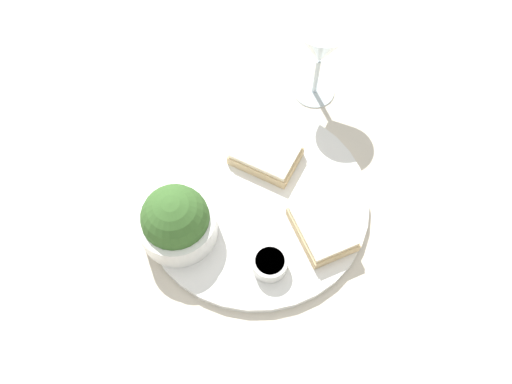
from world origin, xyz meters
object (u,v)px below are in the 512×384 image
Objects in this scene: wine_glass at (321,46)px; sauce_ramekin at (270,263)px; salad_bowl at (176,221)px; cheese_toast_far at (323,228)px; cheese_toast_near at (266,155)px.

sauce_ramekin is at bearing 136.52° from wine_glass.
wine_glass is at bearing -43.48° from sauce_ramekin.
cheese_toast_far is (-0.10, -0.18, -0.02)m from salad_bowl.
wine_glass is (0.13, -0.31, 0.06)m from salad_bowl.
cheese_toast_far is (0.01, -0.09, -0.00)m from sauce_ramekin.
salad_bowl reaches higher than sauce_ramekin.
salad_bowl is 0.73× the size of wine_glass.
sauce_ramekin is at bearing 151.99° from cheese_toast_near.
wine_glass is (0.24, -0.23, 0.08)m from sauce_ramekin.
salad_bowl is 0.18m from cheese_toast_near.
wine_glass reaches higher than sauce_ramekin.
cheese_toast_near is (0.05, -0.17, -0.02)m from salad_bowl.
salad_bowl is 0.21m from cheese_toast_far.
cheese_toast_far is (-0.15, -0.01, 0.00)m from cheese_toast_near.
wine_glass is (0.23, -0.13, 0.08)m from cheese_toast_far.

